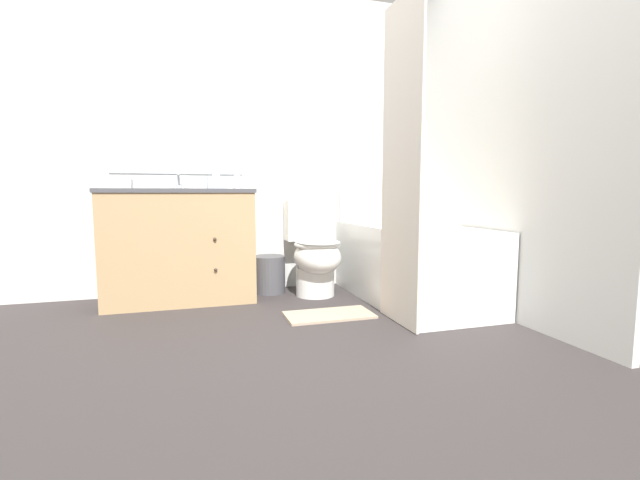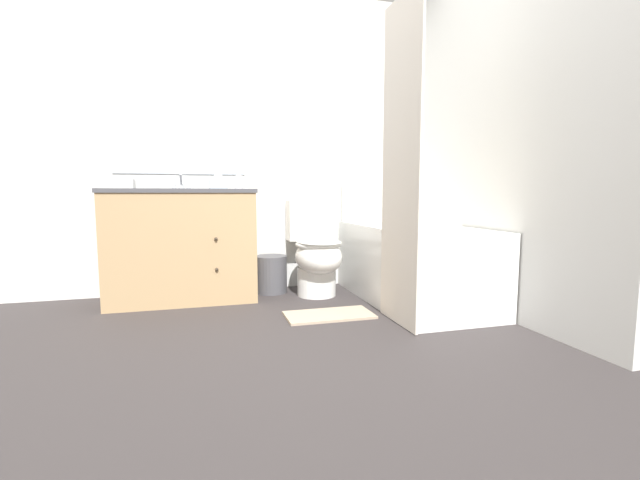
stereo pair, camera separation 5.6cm
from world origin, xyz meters
name	(u,v)px [view 2 (the right image)]	position (x,y,z in m)	size (l,w,h in m)	color
ground_plane	(333,361)	(0.00, 0.00, 0.00)	(14.00, 14.00, 0.00)	#383333
wall_back	(272,143)	(-0.01, 1.74, 1.25)	(8.00, 0.06, 2.50)	silver
wall_right	(470,135)	(1.32, 0.86, 1.25)	(0.05, 2.72, 2.50)	silver
vanity_cabinet	(182,244)	(-0.75, 1.46, 0.44)	(1.09, 0.54, 0.86)	tan
sink_faucet	(181,185)	(-0.75, 1.65, 0.89)	(0.14, 0.12, 0.12)	silver
toilet	(316,253)	(0.28, 1.36, 0.34)	(0.37, 0.66, 0.76)	white
bathtub	(411,263)	(0.94, 0.98, 0.29)	(0.70, 1.47, 0.58)	white
shower_curtain	(401,164)	(0.57, 0.47, 1.00)	(0.01, 0.50, 1.98)	silver
wastebasket	(271,274)	(-0.06, 1.54, 0.15)	(0.26, 0.26, 0.31)	#4C4C51
tissue_box	(218,183)	(-0.47, 1.55, 0.91)	(0.14, 0.13, 0.12)	silver
soap_dispenser	(239,182)	(-0.31, 1.47, 0.91)	(0.06, 0.06, 0.13)	white
hand_towel_folded	(119,184)	(-1.16, 1.35, 0.89)	(0.20, 0.14, 0.07)	white
bath_towel_folded	(428,225)	(0.84, 0.58, 0.61)	(0.35, 0.23, 0.08)	beige
bath_mat	(329,315)	(0.20, 0.74, 0.01)	(0.58, 0.30, 0.02)	tan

